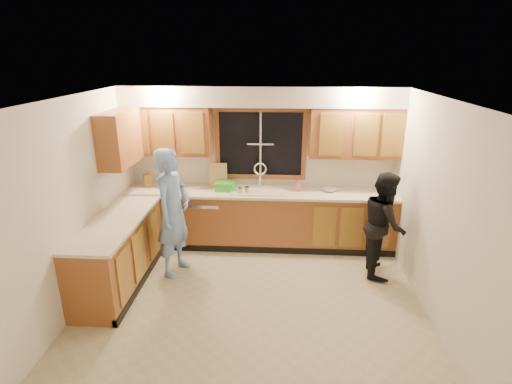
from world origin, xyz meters
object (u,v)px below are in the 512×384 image
dishwasher (207,220)px  dish_crate (225,186)px  knife_block (147,181)px  sink (259,194)px  stove (101,275)px  soap_bottle (298,185)px  bowl (330,190)px  woman (384,224)px  man (173,213)px

dishwasher → dish_crate: (0.31, 0.03, 0.58)m
knife_block → sink: bearing=-37.9°
dishwasher → knife_block: size_ratio=4.13×
sink → stove: sink is taller
soap_bottle → knife_block: bearing=178.6°
stove → knife_block: (-0.01, 1.93, 0.57)m
dishwasher → bowl: size_ratio=4.16×
soap_bottle → woman: bearing=-34.5°
sink → knife_block: 1.81m
dish_crate → soap_bottle: soap_bottle is taller
sink → soap_bottle: 0.62m
dishwasher → dish_crate: dish_crate is taller
woman → bowl: (-0.66, 0.79, 0.21)m
dishwasher → soap_bottle: size_ratio=4.47×
man → woman: size_ratio=1.22×
dishwasher → bowl: 2.01m
sink → bowl: sink is taller
woman → bowl: woman is taller
bowl → dish_crate: bearing=-179.0°
woman → man: bearing=98.5°
dish_crate → soap_bottle: bearing=1.4°
man → dish_crate: bearing=-16.7°
dish_crate → dishwasher: bearing=-174.6°
dishwasher → stove: size_ratio=0.91×
stove → soap_bottle: 3.09m
dishwasher → man: man is taller
dishwasher → knife_block: (-0.96, 0.12, 0.61)m
stove → bowl: 3.47m
woman → bowl: 1.05m
sink → knife_block: sink is taller
woman → stove: bearing=112.1°
sink → soap_bottle: size_ratio=4.69×
woman → bowl: size_ratio=7.46×
woman → dish_crate: 2.43m
knife_block → soap_bottle: (2.40, -0.06, -0.01)m
man → bowl: man is taller
knife_block → man: bearing=-90.9°
soap_bottle → bowl: (0.49, -0.00, -0.07)m
soap_bottle → man: bearing=-151.0°
man → dish_crate: man is taller
man → dish_crate: 1.10m
dish_crate → bowl: dish_crate is taller
man → knife_block: 1.23m
knife_block → bowl: knife_block is taller
soap_bottle → dishwasher: bearing=-177.7°
sink → dish_crate: bearing=178.4°
stove → woman: bearing=16.8°
woman → soap_bottle: 1.43m
man → bowl: 2.41m
woman → soap_bottle: size_ratio=8.03×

